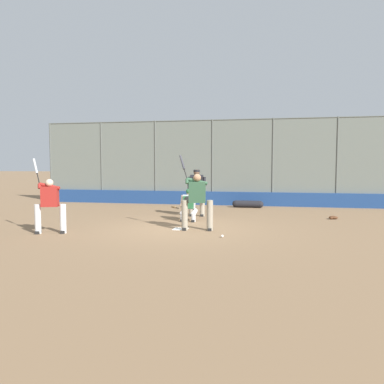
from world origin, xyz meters
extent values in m
plane|color=#846647|center=(0.00, 0.00, 0.00)|extent=(160.00, 160.00, 0.00)
cube|color=white|center=(0.00, 0.00, 0.01)|extent=(0.43, 0.43, 0.01)
cylinder|color=#515651|center=(-5.66, -6.91, 2.03)|extent=(0.08, 0.08, 4.07)
cylinder|color=#515651|center=(-2.83, -6.91, 2.03)|extent=(0.08, 0.08, 4.07)
cylinder|color=#515651|center=(0.00, -6.91, 2.03)|extent=(0.08, 0.08, 4.07)
cylinder|color=#515651|center=(2.83, -6.91, 2.03)|extent=(0.08, 0.08, 4.07)
cylinder|color=#515651|center=(5.66, -6.91, 2.03)|extent=(0.08, 0.08, 4.07)
cylinder|color=#515651|center=(8.48, -6.91, 2.03)|extent=(0.08, 0.08, 4.07)
cube|color=slate|center=(0.00, -6.91, 2.03)|extent=(16.97, 0.01, 4.07)
cylinder|color=#515651|center=(0.00, -6.91, 4.04)|extent=(16.97, 0.06, 0.06)
cube|color=navy|center=(0.00, -6.81, 0.32)|extent=(16.63, 0.18, 0.64)
cube|color=slate|center=(0.19, -9.49, 0.06)|extent=(11.88, 3.05, 0.12)
cube|color=slate|center=(0.19, -8.39, 0.22)|extent=(11.88, 0.55, 0.44)
cube|color=#B7BABC|center=(0.19, -8.39, 0.48)|extent=(11.88, 0.24, 0.08)
cube|color=slate|center=(0.19, -8.94, 0.38)|extent=(11.88, 0.55, 0.76)
cube|color=#B7BABC|center=(0.19, -8.94, 0.80)|extent=(11.88, 0.24, 0.08)
cube|color=slate|center=(0.19, -9.49, 0.54)|extent=(11.88, 0.55, 1.08)
cube|color=#B7BABC|center=(0.19, -9.49, 1.12)|extent=(11.88, 0.24, 0.08)
cube|color=slate|center=(0.19, -10.04, 0.70)|extent=(11.88, 0.55, 1.40)
cube|color=#B7BABC|center=(0.19, -10.04, 1.44)|extent=(11.88, 0.24, 0.08)
cube|color=slate|center=(0.19, -10.59, 0.86)|extent=(11.88, 0.55, 1.72)
cube|color=#B7BABC|center=(0.19, -10.59, 1.76)|extent=(11.88, 0.24, 0.08)
cylinder|color=gray|center=(-0.89, 0.05, 0.45)|extent=(0.19, 0.19, 0.89)
cube|color=black|center=(-0.89, 0.05, 0.04)|extent=(0.14, 0.29, 0.08)
cylinder|color=gray|center=(-0.15, 0.13, 0.45)|extent=(0.19, 0.19, 0.89)
cube|color=black|center=(-0.15, 0.13, 0.04)|extent=(0.14, 0.29, 0.08)
cube|color=#2D5138|center=(-0.52, 0.09, 1.13)|extent=(0.51, 0.33, 0.62)
sphere|color=#936B4C|center=(-0.52, 0.09, 1.55)|extent=(0.23, 0.23, 0.23)
cylinder|color=#2D5138|center=(-0.52, 0.07, 1.45)|extent=(0.62, 0.12, 0.23)
cylinder|color=#2D5138|center=(-0.22, 0.10, 1.45)|extent=(0.14, 0.17, 0.17)
sphere|color=black|center=(-0.22, 0.07, 1.51)|extent=(0.04, 0.04, 0.04)
cylinder|color=black|center=(-0.16, 0.00, 1.66)|extent=(0.15, 0.18, 0.31)
cylinder|color=#28282D|center=(-0.02, -0.17, 2.01)|extent=(0.25, 0.28, 0.44)
cylinder|color=silver|center=(-0.11, -1.47, 0.14)|extent=(0.14, 0.14, 0.29)
cylinder|color=silver|center=(-0.11, -1.65, 0.31)|extent=(0.17, 0.44, 0.22)
cube|color=black|center=(-0.11, -1.47, 0.04)|extent=(0.10, 0.26, 0.08)
cylinder|color=silver|center=(0.27, -1.46, 0.14)|extent=(0.14, 0.14, 0.29)
cylinder|color=silver|center=(0.27, -1.65, 0.31)|extent=(0.17, 0.44, 0.22)
cube|color=black|center=(0.27, -1.46, 0.04)|extent=(0.10, 0.26, 0.08)
cube|color=#B7B7BC|center=(0.08, -1.69, 0.65)|extent=(0.42, 0.34, 0.52)
cube|color=#235B33|center=(0.08, -1.55, 0.65)|extent=(0.38, 0.14, 0.43)
sphere|color=tan|center=(0.08, -1.69, 0.98)|extent=(0.19, 0.19, 0.19)
sphere|color=#235B33|center=(0.08, -1.69, 1.01)|extent=(0.21, 0.21, 0.21)
cylinder|color=#B7B7BC|center=(-0.08, -1.47, 0.81)|extent=(0.26, 0.50, 0.15)
ellipsoid|color=black|center=(0.01, -1.24, 0.78)|extent=(0.30, 0.11, 0.24)
cylinder|color=tan|center=(0.33, -1.69, 0.67)|extent=(0.09, 0.29, 0.42)
cylinder|color=gray|center=(-0.18, -2.88, 0.45)|extent=(0.19, 0.19, 0.90)
cube|color=black|center=(-0.18, -2.88, 0.04)|extent=(0.13, 0.29, 0.08)
cylinder|color=gray|center=(0.22, -2.85, 0.45)|extent=(0.19, 0.19, 0.90)
cube|color=black|center=(0.22, -2.85, 0.04)|extent=(0.13, 0.29, 0.08)
cube|color=black|center=(0.01, -2.80, 1.21)|extent=(0.52, 0.46, 0.68)
sphere|color=brown|center=(0.01, -2.80, 1.64)|extent=(0.22, 0.22, 0.22)
cylinder|color=black|center=(0.01, -2.80, 1.70)|extent=(0.24, 0.24, 0.08)
cylinder|color=black|center=(-0.27, -2.76, 1.01)|extent=(0.14, 0.25, 0.95)
cylinder|color=black|center=(0.29, -2.72, 1.01)|extent=(0.17, 0.26, 0.95)
cylinder|color=silver|center=(3.13, 1.25, 0.41)|extent=(0.17, 0.17, 0.83)
cube|color=black|center=(3.13, 1.25, 0.04)|extent=(0.19, 0.30, 0.08)
cylinder|color=silver|center=(3.79, 1.45, 0.41)|extent=(0.17, 0.17, 0.83)
cube|color=black|center=(3.79, 1.45, 0.04)|extent=(0.19, 0.30, 0.08)
cube|color=maroon|center=(3.46, 1.35, 1.04)|extent=(0.50, 0.38, 0.57)
sphere|color=beige|center=(3.46, 1.35, 1.43)|extent=(0.21, 0.21, 0.21)
cylinder|color=maroon|center=(3.47, 1.33, 1.34)|extent=(0.59, 0.21, 0.21)
cylinder|color=maroon|center=(3.73, 1.41, 1.34)|extent=(0.15, 0.17, 0.16)
sphere|color=black|center=(3.74, 1.39, 1.40)|extent=(0.04, 0.04, 0.04)
cylinder|color=black|center=(3.82, 1.33, 1.54)|extent=(0.18, 0.16, 0.31)
cylinder|color=#B7BCC1|center=(3.99, 1.19, 1.90)|extent=(0.29, 0.25, 0.44)
sphere|color=black|center=(1.20, -4.91, 0.03)|extent=(0.04, 0.04, 0.04)
cylinder|color=black|center=(1.30, -5.04, 0.03)|extent=(0.21, 0.29, 0.03)
cylinder|color=tan|center=(1.52, -5.37, 0.03)|extent=(0.31, 0.41, 0.07)
ellipsoid|color=#56331E|center=(-4.89, -3.03, 0.06)|extent=(0.32, 0.20, 0.11)
ellipsoid|color=#56331E|center=(-4.80, -2.93, 0.05)|extent=(0.11, 0.09, 0.09)
sphere|color=white|center=(-1.37, 1.04, 0.04)|extent=(0.07, 0.07, 0.07)
cylinder|color=black|center=(-1.74, -6.00, 0.16)|extent=(1.07, 0.32, 0.32)
sphere|color=black|center=(-2.28, -6.00, 0.16)|extent=(0.31, 0.31, 0.31)
sphere|color=black|center=(-1.21, -6.00, 0.16)|extent=(0.31, 0.31, 0.31)
camera|label=1|loc=(-2.44, 10.86, 1.96)|focal=35.00mm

